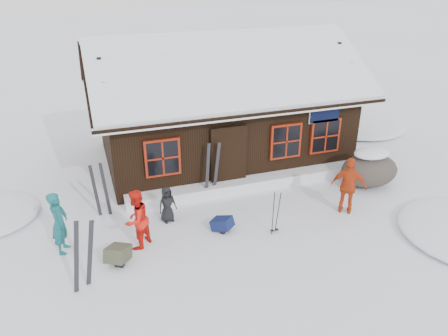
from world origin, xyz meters
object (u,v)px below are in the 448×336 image
Objects in this scene: boulder at (369,169)px; backpack_blue at (222,226)px; ski_poles at (275,214)px; skier_crouched at (167,204)px; skier_orange_right at (349,186)px; backpack_olive at (118,256)px; skier_orange_left at (136,219)px; ski_pair_left at (83,256)px; skier_teal at (59,223)px.

backpack_blue is (-5.20, -0.98, -0.41)m from boulder.
skier_crouched is at bearing 149.75° from ski_poles.
backpack_olive is at bearing 38.98° from skier_orange_right.
skier_orange_left is 0.91× the size of ski_pair_left.
skier_orange_left reaches higher than boulder.
skier_orange_left is at bearing 170.90° from ski_poles.
boulder is 8.94m from ski_pair_left.
ski_pair_left is at bearing -110.02° from backpack_olive.
ski_pair_left is 2.76× the size of backpack_olive.
boulder is at bearing -31.40° from backpack_blue.
skier_orange_right is at bearing -1.95° from ski_pair_left.
ski_pair_left reaches higher than skier_orange_left.
boulder is at bearing -71.85° from skier_teal.
skier_crouched is 0.56× the size of boulder.
ski_pair_left is at bearing -151.04° from skier_crouched.
skier_crouched is 0.84× the size of ski_poles.
skier_teal is 1.04× the size of skier_orange_left.
backpack_olive reaches higher than backpack_blue.
ski_pair_left is at bearing 155.84° from backpack_blue.
backpack_olive is at bearing 148.04° from backpack_blue.
skier_teal is at bearing 172.60° from backpack_olive.
ski_poles is (-2.34, -0.30, -0.25)m from skier_orange_right.
skier_teal reaches higher than ski_poles.
skier_orange_right is 3.68m from backpack_blue.
skier_orange_left is at bearing -88.26° from skier_teal.
skier_orange_left is 1.72m from ski_pair_left.
backpack_olive is at bearing -150.20° from skier_crouched.
backpack_olive is at bearing -0.99° from skier_orange_left.
backpack_blue is (2.19, -0.01, -0.63)m from skier_orange_left.
backpack_olive is (-2.74, -0.49, 0.03)m from backpack_blue.
skier_crouched is at bearing -179.49° from boulder.
backpack_blue is (-1.26, 0.54, -0.44)m from ski_poles.
ski_poles is at bearing -43.87° from skier_crouched.
skier_orange_right is 2.03m from boulder.
skier_orange_left is (1.77, -0.40, -0.03)m from skier_teal.
skier_orange_left is 2.51× the size of backpack_olive.
boulder is at bearing 4.55° from ski_pair_left.
skier_teal is 0.94× the size of ski_pair_left.
skier_orange_left is at bearing 34.27° from skier_orange_right.
skier_orange_left is 1.34m from skier_crouched.
ski_poles reaches higher than skier_crouched.
backpack_blue is 0.84× the size of backpack_olive.
skier_orange_left is 1.25× the size of ski_poles.
backpack_olive is (0.74, 0.64, -0.64)m from ski_pair_left.
skier_orange_left is 0.84× the size of boulder.
ski_poles is at bearing -2.10° from ski_pair_left.
skier_orange_left is 3.51m from ski_poles.
backpack_blue is (-3.61, 0.24, -0.69)m from skier_orange_right.
skier_crouched is at bearing 101.54° from backpack_blue.
skier_orange_right is (7.57, -0.65, 0.03)m from skier_teal.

